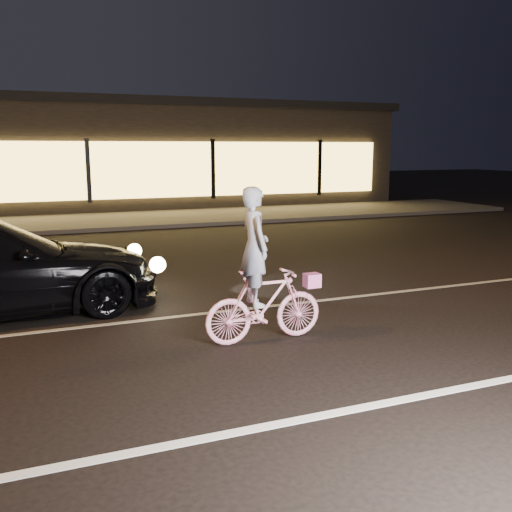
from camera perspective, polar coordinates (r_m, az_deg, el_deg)
name	(u,v)px	position (r m, az deg, el deg)	size (l,w,h in m)	color
ground	(236,363)	(6.53, -2.04, -10.66)	(90.00, 90.00, 0.00)	black
lane_stripe_near	(294,421)	(5.27, 3.78, -16.15)	(60.00, 0.12, 0.01)	silver
lane_stripe_far	(188,315)	(8.34, -6.77, -5.90)	(60.00, 0.10, 0.01)	gray
sidewalk	(97,221)	(18.98, -15.62, 3.34)	(30.00, 4.00, 0.12)	#383533
storefront	(77,154)	(24.77, -17.49, 9.74)	(25.40, 8.42, 4.20)	black
cyclist	(262,288)	(7.03, 0.57, -3.20)	(1.54, 0.53, 1.94)	#FF3372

